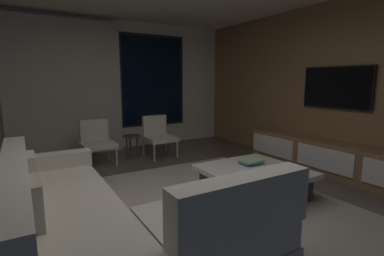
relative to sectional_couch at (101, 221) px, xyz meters
name	(u,v)px	position (x,y,z in m)	size (l,w,h in m)	color
floor	(178,222)	(0.81, 0.16, -0.29)	(9.20, 9.20, 0.00)	#564C44
back_wall_with_window	(91,86)	(0.75, 3.77, 1.05)	(6.60, 0.30, 2.70)	beige
media_wall	(356,88)	(3.87, 0.16, 1.06)	(0.12, 7.80, 2.70)	#8E6642
area_rug	(211,217)	(1.16, 0.06, -0.28)	(3.20, 3.80, 0.01)	#ADA391
sectional_couch	(101,221)	(0.00, 0.00, 0.00)	(1.98, 2.50, 0.82)	#B1A997
coffee_table	(254,182)	(1.95, 0.25, -0.10)	(1.16, 1.16, 0.36)	#493521
book_stack_on_coffee_table	(252,161)	(2.07, 0.43, 0.11)	(0.30, 0.22, 0.07)	#5CB0A4
accent_chair_near_window	(158,134)	(1.74, 2.71, 0.14)	(0.55, 0.57, 0.78)	#B2ADA0
accent_chair_by_curtain	(97,140)	(0.59, 2.75, 0.14)	(0.54, 0.56, 0.78)	#B2ADA0
side_stool	(132,140)	(1.21, 2.72, 0.08)	(0.32, 0.32, 0.46)	#333338
media_console	(335,160)	(3.58, 0.21, -0.04)	(0.46, 3.10, 0.52)	#8E6642
mounted_tv	(336,87)	(3.77, 0.41, 1.06)	(0.05, 1.13, 0.66)	black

